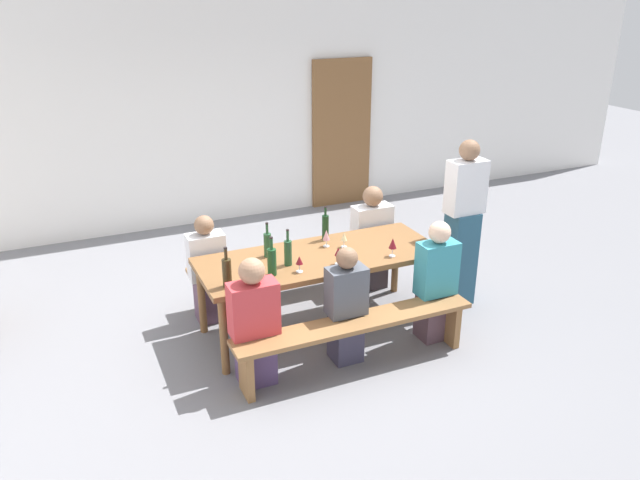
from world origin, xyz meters
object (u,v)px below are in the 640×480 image
(wine_bottle_4, at_px, (272,261))
(wine_glass_3, at_px, (393,244))
(bench_near, at_px, (356,330))
(wine_bottle_2, at_px, (288,252))
(seated_guest_near_1, at_px, (346,308))
(wine_glass_4, at_px, (338,252))
(wooden_door, at_px, (342,134))
(wine_bottle_3, at_px, (227,272))
(wine_glass_1, at_px, (326,236))
(wine_glass_0, at_px, (344,237))
(seated_guest_far_0, at_px, (207,272))
(wine_glass_2, at_px, (299,261))
(wine_bottle_0, at_px, (325,227))
(seated_guest_near_0, at_px, (254,325))
(tasting_table, at_px, (320,262))
(wine_bottle_1, at_px, (268,244))
(seated_guest_far_1, at_px, (371,240))
(standing_host, at_px, (462,227))
(bench_far, at_px, (291,264))
(seated_guest_near_2, at_px, (436,284))

(wine_bottle_4, bearing_deg, wine_glass_3, -3.82)
(bench_near, xyz_separation_m, wine_bottle_2, (-0.34, 0.65, 0.51))
(wine_bottle_4, xyz_separation_m, wine_glass_3, (1.13, -0.08, -0.01))
(seated_guest_near_1, bearing_deg, wine_glass_4, -13.92)
(wooden_door, relative_size, wine_bottle_3, 6.04)
(wine_bottle_3, xyz_separation_m, wine_glass_1, (1.09, 0.44, -0.02))
(wine_bottle_2, xyz_separation_m, wine_glass_0, (0.62, 0.16, -0.02))
(wine_glass_1, bearing_deg, seated_guest_far_0, 158.32)
(wooden_door, bearing_deg, wine_glass_2, -120.95)
(wine_bottle_0, xyz_separation_m, seated_guest_near_0, (-1.03, -0.90, -0.35))
(wine_glass_4, bearing_deg, wine_bottle_3, -178.47)
(wine_glass_1, distance_m, seated_guest_near_1, 0.84)
(tasting_table, xyz_separation_m, wine_glass_2, (-0.31, -0.25, 0.17))
(tasting_table, distance_m, wine_glass_1, 0.28)
(wine_glass_0, distance_m, wine_glass_1, 0.17)
(wine_bottle_1, distance_m, wine_glass_4, 0.66)
(wine_glass_3, bearing_deg, seated_guest_far_0, 149.94)
(bench_near, bearing_deg, seated_guest_near_1, 96.65)
(seated_guest_far_1, bearing_deg, wine_glass_4, -43.57)
(wine_glass_2, relative_size, seated_guest_near_0, 0.13)
(wine_bottle_3, xyz_separation_m, wine_glass_2, (0.64, 0.02, -0.03))
(wooden_door, bearing_deg, standing_host, -94.78)
(wine_bottle_4, distance_m, seated_guest_near_0, 0.59)
(bench_near, height_order, bench_far, same)
(wine_glass_4, bearing_deg, wooden_door, 63.73)
(tasting_table, relative_size, seated_guest_near_0, 2.01)
(seated_guest_near_2, xyz_separation_m, standing_host, (0.62, 0.49, 0.28))
(seated_guest_near_2, bearing_deg, bench_near, 99.68)
(standing_host, bearing_deg, seated_guest_near_0, 11.87)
(bench_near, distance_m, wine_bottle_3, 1.17)
(bench_far, distance_m, seated_guest_far_1, 0.88)
(wine_bottle_1, height_order, seated_guest_near_1, wine_bottle_1)
(wine_bottle_2, bearing_deg, seated_guest_far_0, 130.88)
(wine_glass_0, bearing_deg, bench_far, 113.38)
(seated_guest_far_0, bearing_deg, wine_glass_1, 68.32)
(bench_near, xyz_separation_m, seated_guest_near_0, (-0.83, 0.15, 0.17))
(wine_bottle_1, bearing_deg, standing_host, -7.80)
(wooden_door, xyz_separation_m, standing_host, (-0.28, -3.30, -0.22))
(seated_guest_near_0, xyz_separation_m, seated_guest_near_2, (1.71, 0.00, 0.02))
(wine_glass_0, bearing_deg, tasting_table, -164.08)
(wine_bottle_3, bearing_deg, wine_bottle_2, 17.80)
(wine_bottle_1, height_order, seated_guest_near_0, seated_guest_near_0)
(bench_far, bearing_deg, wine_glass_4, -86.14)
(wine_glass_1, distance_m, standing_host, 1.38)
(wine_glass_0, relative_size, standing_host, 0.09)
(wine_bottle_0, xyz_separation_m, wine_bottle_3, (-1.15, -0.59, -0.00))
(bench_far, distance_m, wine_bottle_0, 0.69)
(wine_bottle_2, height_order, seated_guest_far_0, wine_bottle_2)
(wooden_door, height_order, wine_bottle_3, wooden_door)
(wooden_door, relative_size, wine_glass_0, 14.54)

